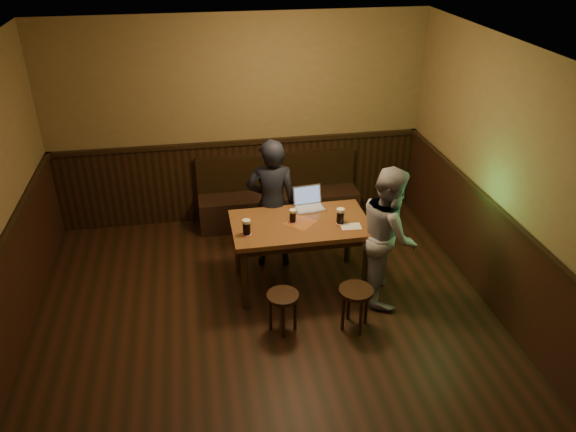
% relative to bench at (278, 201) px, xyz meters
% --- Properties ---
extents(room, '(5.04, 6.04, 2.84)m').
position_rel_bench_xyz_m(room, '(-0.48, -2.53, 0.89)').
color(room, black).
rests_on(room, ground).
extents(bench, '(2.20, 0.50, 0.95)m').
position_rel_bench_xyz_m(bench, '(0.00, 0.00, 0.00)').
color(bench, black).
rests_on(bench, ground).
extents(pub_table, '(1.54, 0.89, 0.82)m').
position_rel_bench_xyz_m(pub_table, '(0.00, -1.55, 0.40)').
color(pub_table, brown).
rests_on(pub_table, ground).
extents(stool_left, '(0.37, 0.37, 0.45)m').
position_rel_bench_xyz_m(stool_left, '(-0.33, -2.33, 0.05)').
color(stool_left, black).
rests_on(stool_left, ground).
extents(stool_right, '(0.42, 0.42, 0.48)m').
position_rel_bench_xyz_m(stool_right, '(0.41, -2.42, 0.07)').
color(stool_right, black).
rests_on(stool_right, ground).
extents(pint_left, '(0.11, 0.11, 0.18)m').
position_rel_bench_xyz_m(pint_left, '(-0.61, -1.70, 0.60)').
color(pint_left, maroon).
rests_on(pint_left, pub_table).
extents(pint_mid, '(0.10, 0.10, 0.16)m').
position_rel_bench_xyz_m(pint_mid, '(-0.08, -1.52, 0.59)').
color(pint_mid, maroon).
rests_on(pint_mid, pub_table).
extents(pint_right, '(0.12, 0.12, 0.18)m').
position_rel_bench_xyz_m(pint_right, '(0.43, -1.64, 0.60)').
color(pint_right, maroon).
rests_on(pint_right, pub_table).
extents(laptop, '(0.36, 0.30, 0.24)m').
position_rel_bench_xyz_m(laptop, '(0.17, -1.20, 0.57)').
color(laptop, silver).
rests_on(laptop, pub_table).
extents(menu, '(0.23, 0.17, 0.00)m').
position_rel_bench_xyz_m(menu, '(0.53, -1.73, 0.51)').
color(menu, silver).
rests_on(menu, pub_table).
extents(person_suit, '(0.63, 0.45, 1.63)m').
position_rel_bench_xyz_m(person_suit, '(-0.24, -1.05, 0.51)').
color(person_suit, black).
rests_on(person_suit, ground).
extents(person_grey, '(0.72, 0.86, 1.57)m').
position_rel_bench_xyz_m(person_grey, '(0.90, -1.92, 0.47)').
color(person_grey, '#98989D').
rests_on(person_grey, ground).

